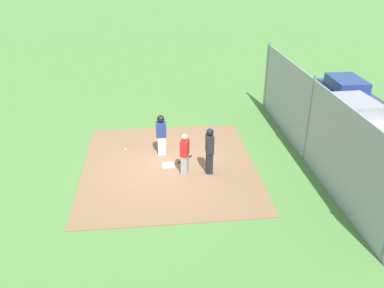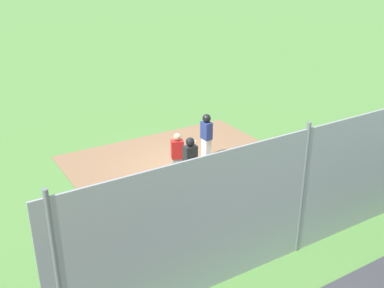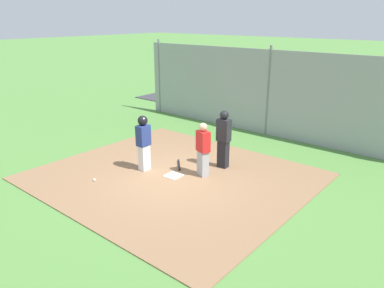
% 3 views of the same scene
% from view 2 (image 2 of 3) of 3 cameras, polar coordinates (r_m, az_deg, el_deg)
% --- Properties ---
extents(ground_plane, '(140.00, 140.00, 0.00)m').
position_cam_2_polar(ground_plane, '(15.44, -0.82, -3.03)').
color(ground_plane, '#51843D').
extents(dirt_infield, '(7.20, 6.40, 0.03)m').
position_cam_2_polar(dirt_infield, '(15.43, -0.82, -2.98)').
color(dirt_infield, '#896647').
rests_on(dirt_infield, ground_plane).
extents(home_plate, '(0.45, 0.45, 0.02)m').
position_cam_2_polar(home_plate, '(15.42, -0.82, -2.90)').
color(home_plate, white).
rests_on(home_plate, dirt_infield).
extents(catcher, '(0.45, 0.38, 1.55)m').
position_cam_2_polar(catcher, '(14.36, -1.82, -1.48)').
color(catcher, '#9E9EA3').
rests_on(catcher, dirt_infield).
extents(umpire, '(0.38, 0.27, 1.75)m').
position_cam_2_polar(umpire, '(13.59, -0.23, -2.43)').
color(umpire, black).
rests_on(umpire, dirt_infield).
extents(runner, '(0.29, 0.39, 1.65)m').
position_cam_2_polar(runner, '(15.66, 1.80, 1.27)').
color(runner, silver).
rests_on(runner, dirt_infield).
extents(baseball_bat, '(0.58, 0.59, 0.06)m').
position_cam_2_polar(baseball_bat, '(15.09, 1.72, -3.44)').
color(baseball_bat, black).
rests_on(baseball_bat, dirt_infield).
extents(baseball, '(0.07, 0.07, 0.07)m').
position_cam_2_polar(baseball, '(17.37, 0.44, 0.34)').
color(baseball, white).
rests_on(baseball, dirt_infield).
extents(backstop_fence, '(12.00, 0.10, 3.35)m').
position_cam_2_polar(backstop_fence, '(11.00, 13.44, -5.90)').
color(backstop_fence, '#93999E').
rests_on(backstop_fence, ground_plane).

